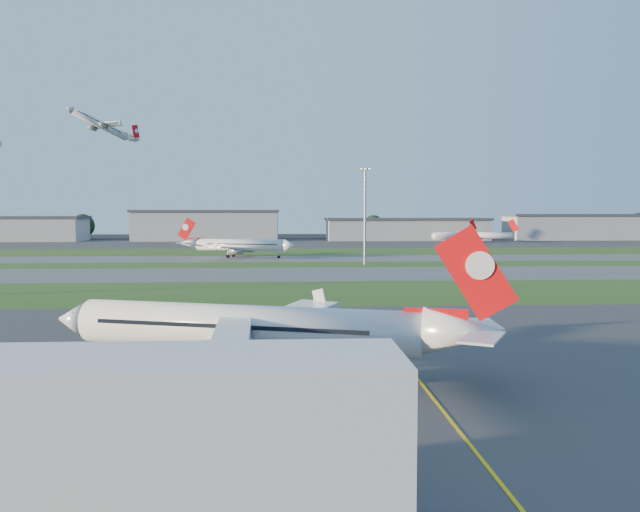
{
  "coord_description": "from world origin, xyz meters",
  "views": [
    {
      "loc": [
        -5.97,
        -55.9,
        13.94
      ],
      "look_at": [
        -0.49,
        43.2,
        7.0
      ],
      "focal_mm": 35.0,
      "sensor_mm": 36.0,
      "label": 1
    }
  ],
  "objects": [
    {
      "name": "grass_strip_a",
      "position": [
        0.0,
        52.0,
        0.01
      ],
      "size": [
        300.0,
        34.0,
        0.01
      ],
      "primitive_type": "cube",
      "color": "#32531B",
      "rests_on": "ground"
    },
    {
      "name": "yellow_line",
      "position": [
        5.0,
        0.0,
        0.0
      ],
      "size": [
        0.25,
        60.0,
        0.02
      ],
      "primitive_type": "cube",
      "color": "gold",
      "rests_on": "ground"
    },
    {
      "name": "airliner_taxiing",
      "position": [
        -20.16,
        137.24,
        3.85
      ],
      "size": [
        34.31,
        28.83,
        10.97
      ],
      "rotation": [
        0.0,
        0.0,
        2.87
      ],
      "color": "silver",
      "rests_on": "ground"
    },
    {
      "name": "tree_west",
      "position": [
        -110.0,
        270.0,
        7.14
      ],
      "size": [
        12.1,
        12.1,
        13.2
      ],
      "color": "black",
      "rests_on": "ground"
    },
    {
      "name": "tree_east",
      "position": [
        115.0,
        267.0,
        6.16
      ],
      "size": [
        10.45,
        10.45,
        11.4
      ],
      "color": "black",
      "rests_on": "ground"
    },
    {
      "name": "ground",
      "position": [
        0.0,
        0.0,
        0.0
      ],
      "size": [
        700.0,
        700.0,
        0.0
      ],
      "primitive_type": "plane",
      "color": "black",
      "rests_on": "ground"
    },
    {
      "name": "terminal_fragment",
      "position": [
        -14.0,
        -29.94,
        3.98
      ],
      "size": [
        26.0,
        6.05,
        8.0
      ],
      "color": "silver",
      "rests_on": "ground"
    },
    {
      "name": "taxiway_b",
      "position": [
        0.0,
        132.0,
        0.01
      ],
      "size": [
        300.0,
        26.0,
        0.01
      ],
      "primitive_type": "cube",
      "color": "#515154",
      "rests_on": "ground"
    },
    {
      "name": "mini_jet_far",
      "position": [
        87.19,
        230.49,
        3.28
      ],
      "size": [
        25.33,
        16.36,
        9.48
      ],
      "rotation": [
        0.0,
        0.0,
        -0.55
      ],
      "color": "silver",
      "rests_on": "ground"
    },
    {
      "name": "apron_far",
      "position": [
        0.0,
        225.0,
        0.01
      ],
      "size": [
        400.0,
        80.0,
        0.01
      ],
      "primitive_type": "cube",
      "color": "#333335",
      "rests_on": "ground"
    },
    {
      "name": "hangar_far_east",
      "position": [
        155.0,
        255.0,
        6.64
      ],
      "size": [
        96.9,
        23.0,
        13.2
      ],
      "color": "gray",
      "rests_on": "ground"
    },
    {
      "name": "apron_near",
      "position": [
        0.0,
        0.0,
        0.01
      ],
      "size": [
        300.0,
        70.0,
        0.01
      ],
      "primitive_type": "cube",
      "color": "#333335",
      "rests_on": "ground"
    },
    {
      "name": "grass_strip_c",
      "position": [
        0.0,
        165.0,
        0.01
      ],
      "size": [
        300.0,
        40.0,
        0.01
      ],
      "primitive_type": "cube",
      "color": "#32531B",
      "rests_on": "ground"
    },
    {
      "name": "tree_far_east",
      "position": [
        185.0,
        271.0,
        7.46
      ],
      "size": [
        12.65,
        12.65,
        13.8
      ],
      "color": "black",
      "rests_on": "ground"
    },
    {
      "name": "tree_mid_west",
      "position": [
        -20.0,
        266.0,
        5.84
      ],
      "size": [
        9.9,
        9.9,
        10.8
      ],
      "color": "black",
      "rests_on": "ground"
    },
    {
      "name": "hangar_east",
      "position": [
        55.0,
        255.0,
        5.64
      ],
      "size": [
        81.6,
        23.0,
        11.2
      ],
      "color": "gray",
      "rests_on": "ground"
    },
    {
      "name": "hangar_west",
      "position": [
        -45.0,
        255.0,
        7.64
      ],
      "size": [
        71.4,
        23.0,
        15.2
      ],
      "color": "gray",
      "rests_on": "ground"
    },
    {
      "name": "grass_strip_b",
      "position": [
        0.0,
        110.0,
        0.01
      ],
      "size": [
        300.0,
        18.0,
        0.01
      ],
      "primitive_type": "cube",
      "color": "#32531B",
      "rests_on": "ground"
    },
    {
      "name": "tree_mid_east",
      "position": [
        40.0,
        269.0,
        6.81
      ],
      "size": [
        11.55,
        11.55,
        12.6
      ],
      "color": "black",
      "rests_on": "ground"
    },
    {
      "name": "airliner_parked",
      "position": [
        -9.05,
        -3.26,
        4.07
      ],
      "size": [
        36.14,
        30.41,
        11.6
      ],
      "rotation": [
        0.0,
        0.0,
        -0.29
      ],
      "color": "silver",
      "rests_on": "ground"
    },
    {
      "name": "taxiway_a",
      "position": [
        0.0,
        85.0,
        0.01
      ],
      "size": [
        300.0,
        32.0,
        0.01
      ],
      "primitive_type": "cube",
      "color": "#515154",
      "rests_on": "ground"
    },
    {
      "name": "light_mast_centre",
      "position": [
        15.0,
        108.0,
        14.81
      ],
      "size": [
        3.2,
        0.7,
        25.8
      ],
      "color": "gray",
      "rests_on": "ground"
    },
    {
      "name": "airliner_departing",
      "position": [
        -79.79,
        201.0,
        49.15
      ],
      "size": [
        23.02,
        21.33,
        9.29
      ],
      "rotation": [
        0.0,
        0.0,
        0.74
      ],
      "color": "silver"
    },
    {
      "name": "jet_bridge",
      "position": [
        -9.81,
        -15.24,
        4.01
      ],
      "size": [
        4.2,
        26.9,
        6.2
      ],
      "color": "silver",
      "rests_on": "ground"
    },
    {
      "name": "mini_jet_near",
      "position": [
        72.12,
        228.96,
        3.28
      ],
      "size": [
        25.11,
        16.74,
        9.48
      ],
      "rotation": [
        0.0,
        0.0,
        0.56
      ],
      "color": "silver",
      "rests_on": "ground"
    }
  ]
}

